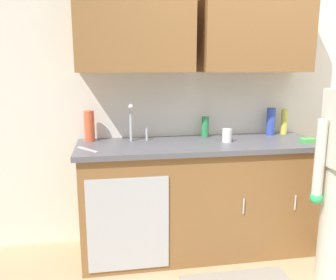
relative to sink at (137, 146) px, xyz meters
name	(u,v)px	position (x,y,z in m)	size (l,w,h in m)	color
kitchen_wall_with_uppers	(237,75)	(0.91, 0.29, 0.55)	(4.80, 0.44, 2.70)	silver
counter_cabinet	(197,199)	(0.50, -0.01, -0.48)	(1.90, 0.62, 0.90)	brown
countertop	(199,145)	(0.50, -0.01, -0.01)	(1.96, 0.66, 0.04)	#595960
sink	(137,146)	(0.00, 0.00, 0.00)	(0.50, 0.36, 0.35)	#B7BABF
bottle_soap	(284,122)	(1.36, 0.22, 0.13)	(0.06, 0.06, 0.23)	#D8D14C
bottle_water_tall	(205,127)	(0.61, 0.20, 0.10)	(0.06, 0.06, 0.18)	#2D8C4C
bottle_water_short	(271,122)	(1.22, 0.20, 0.14)	(0.08, 0.08, 0.24)	#334CB2
bottle_cleaner_spray	(89,126)	(-0.38, 0.19, 0.14)	(0.08, 0.08, 0.25)	#E05933
cup_by_sink	(227,135)	(0.73, -0.03, 0.07)	(0.08, 0.08, 0.11)	white
knife_on_counter	(87,149)	(-0.38, -0.13, 0.02)	(0.24, 0.02, 0.01)	silver
sponge	(307,140)	(1.38, -0.14, 0.03)	(0.11, 0.07, 0.03)	#4CBF4C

